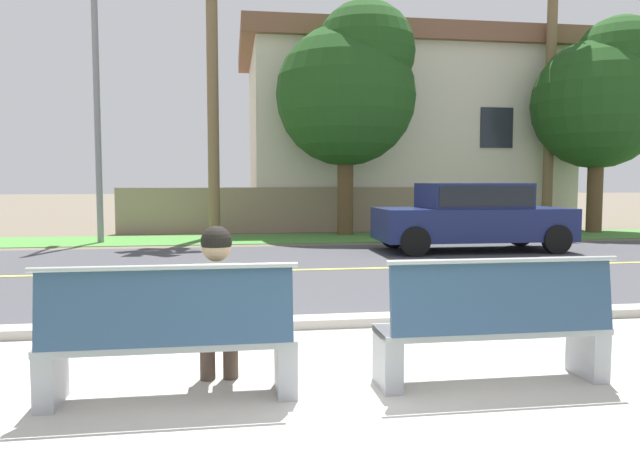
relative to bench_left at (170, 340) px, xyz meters
The scene contains 15 objects.
ground_plane 7.79m from the bench_left, 81.07° to the left, with size 140.00×140.00×0.00m, color #665B4C.
sidewalk_pavement 1.29m from the bench_left, ahead, with size 44.00×3.60×0.01m, color #B7B2A8.
curb_edge 2.40m from the bench_left, 59.27° to the left, with size 44.00×0.30×0.11m, color #ADA89E.
street_asphalt 6.31m from the bench_left, 78.95° to the left, with size 52.00×8.00×0.01m, color #424247.
road_centre_line 6.31m from the bench_left, 78.95° to the left, with size 48.00×0.14×0.01m, color #E0CC4C.
far_verge_grass 12.18m from the bench_left, 84.31° to the left, with size 48.00×2.80×0.02m, color #478438.
bench_left is the anchor object (origin of this frame).
bench_right 2.41m from the bench_left, ahead, with size 1.78×0.48×1.01m.
seated_person_olive 0.43m from the bench_left, 27.31° to the left, with size 0.52×0.68×1.25m.
car_navy_near 10.39m from the bench_left, 55.77° to the left, with size 4.30×1.86×1.54m.
streetlamp 12.86m from the bench_left, 103.74° to the left, with size 0.24×2.10×7.69m.
shade_tree_far_left 14.09m from the bench_left, 73.25° to the left, with size 4.08×4.08×6.73m.
shade_tree_left 17.68m from the bench_left, 47.26° to the left, with size 3.97×3.97×6.54m.
garden_wall 14.68m from the bench_left, 76.14° to the left, with size 13.00×0.36×1.40m, color gray.
house_across_street 18.88m from the bench_left, 69.32° to the left, with size 11.60×6.91×6.65m.
Camera 1 is at (-0.77, -3.89, 1.56)m, focal length 33.35 mm.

